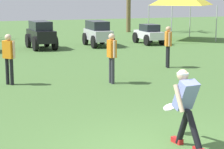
% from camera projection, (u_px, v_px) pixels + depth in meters
% --- Properties ---
extents(frisbee_thrower, '(0.47, 1.13, 1.42)m').
position_uv_depth(frisbee_thrower, '(186.00, 104.00, 7.83)').
color(frisbee_thrower, black).
rests_on(frisbee_thrower, ground_plane).
extents(frisbee_in_flight, '(0.29, 0.30, 0.12)m').
position_uv_depth(frisbee_in_flight, '(170.00, 107.00, 8.59)').
color(frisbee_in_flight, white).
extents(teammate_near_sideline, '(0.20, 0.49, 1.56)m').
position_uv_depth(teammate_near_sideline, '(112.00, 53.00, 13.47)').
color(teammate_near_sideline, '#33333D').
rests_on(teammate_near_sideline, ground_plane).
extents(teammate_midfield, '(0.37, 0.43, 1.56)m').
position_uv_depth(teammate_midfield, '(9.00, 54.00, 13.26)').
color(teammate_midfield, black).
rests_on(teammate_midfield, ground_plane).
extents(teammate_deep, '(0.29, 0.49, 1.56)m').
position_uv_depth(teammate_deep, '(168.00, 43.00, 16.41)').
color(teammate_deep, black).
rests_on(teammate_deep, ground_plane).
extents(parked_car_slot_d, '(1.26, 2.39, 1.40)m').
position_uv_depth(parked_car_slot_d, '(41.00, 34.00, 22.14)').
color(parked_car_slot_d, black).
rests_on(parked_car_slot_d, ground_plane).
extents(parked_car_slot_e, '(1.23, 2.43, 1.34)m').
position_uv_depth(parked_car_slot_e, '(98.00, 33.00, 23.29)').
color(parked_car_slot_e, '#B7BABF').
rests_on(parked_car_slot_e, ground_plane).
extents(parked_car_slot_f, '(1.09, 2.20, 1.10)m').
position_uv_depth(parked_car_slot_f, '(149.00, 34.00, 24.35)').
color(parked_car_slot_f, silver).
rests_on(parked_car_slot_f, ground_plane).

